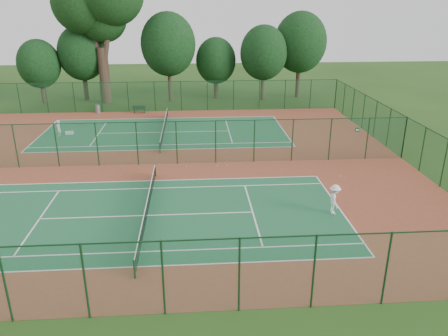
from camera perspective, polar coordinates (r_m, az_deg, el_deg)
The scene contains 20 objects.
ground at distance 35.19m, azimuth -8.60°, elevation 0.52°, with size 120.00×120.00×0.00m, color #254916.
red_pad at distance 35.19m, azimuth -8.60°, elevation 0.53°, with size 40.00×36.00×0.01m, color brown.
court_near at distance 26.96m, azimuth -9.93°, elevation -6.13°, with size 23.77×10.97×0.01m, color #1F623B.
court_far at distance 43.71m, azimuth -7.79°, elevation 4.66°, with size 23.77×10.97×0.01m, color #1F643B.
fence_north at distance 52.02m, azimuth -7.32°, elevation 9.29°, with size 40.00×0.09×3.50m.
fence_south at distance 18.40m, azimuth -12.89°, elevation -14.04°, with size 40.00×0.09×3.50m.
fence_east at distance 38.49m, azimuth 22.48°, elevation 3.69°, with size 0.09×36.00×3.50m.
fence_divider at distance 34.62m, azimuth -8.76°, elevation 3.26°, with size 40.00×0.09×3.50m.
tennis_net_near at distance 26.72m, azimuth -10.00°, elevation -5.12°, with size 0.10×12.90×0.97m.
tennis_net_far at distance 43.57m, azimuth -7.82°, elevation 5.33°, with size 0.10×12.90×0.97m.
player_near at distance 27.26m, azimuth 14.23°, elevation -3.98°, with size 1.20×0.69×1.86m, color white.
player_far at distance 44.80m, azimuth -20.80°, elevation 4.89°, with size 0.55×0.36×1.52m, color silver.
trash_bin at distance 52.99m, azimuth -16.16°, elevation 7.43°, with size 0.53×0.53×0.95m, color gray.
bench at distance 51.79m, azimuth -11.03°, elevation 7.55°, with size 1.46×0.47×0.89m.
kit_bag at distance 45.20m, azimuth -19.54°, elevation 4.35°, with size 0.76×0.28×0.28m, color silver.
stray_ball_a at distance 34.33m, azimuth -0.89°, elevation 0.33°, with size 0.08×0.08×0.08m, color #CAEC37.
stray_ball_b at distance 34.44m, azimuth 0.37°, elevation 0.39°, with size 0.07×0.07×0.07m, color yellow.
stray_ball_c at distance 34.21m, azimuth -4.98°, elevation 0.17°, with size 0.07×0.07×0.07m, color gold.
big_tree at distance 57.37m, azimuth -16.04°, elevation 20.10°, with size 11.06×8.09×16.99m.
evergreen_row at distance 58.47m, azimuth -6.45°, elevation 8.85°, with size 39.00×5.00×12.00m, color black, non-canonical shape.
Camera 1 is at (2.93, -32.89, 12.16)m, focal length 35.00 mm.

